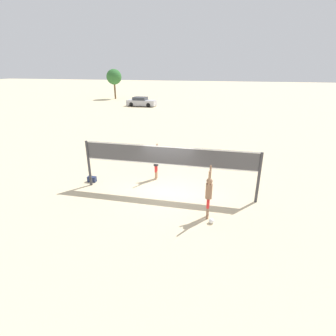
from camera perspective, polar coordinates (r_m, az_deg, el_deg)
The scene contains 8 objects.
ground_plane at distance 13.54m, azimuth 0.00°, elevation -5.42°, with size 200.00×200.00×0.00m, color beige.
volleyball_net at distance 12.84m, azimuth 0.00°, elevation 1.64°, with size 8.78×0.14×2.50m.
player_spiker at distance 11.05m, azimuth 8.87°, elevation -5.20°, with size 0.28×0.73×2.29m.
player_blocker at distance 14.77m, azimuth -2.65°, elevation 1.41°, with size 0.28×0.69×2.03m.
volleyball at distance 11.22m, azimuth 9.43°, elevation -11.26°, with size 0.23×0.23×0.23m.
gear_bag at distance 15.34m, azimuth -16.23°, elevation -2.34°, with size 0.48×0.25×0.31m.
parked_car_near at distance 43.02m, azimuth -5.81°, elevation 14.12°, with size 4.66×2.13×1.41m.
tree_left_cluster at distance 53.17m, azimuth -11.68°, elevation 18.83°, with size 2.82×2.82×5.44m.
Camera 1 is at (2.66, -11.77, 6.14)m, focal length 28.00 mm.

